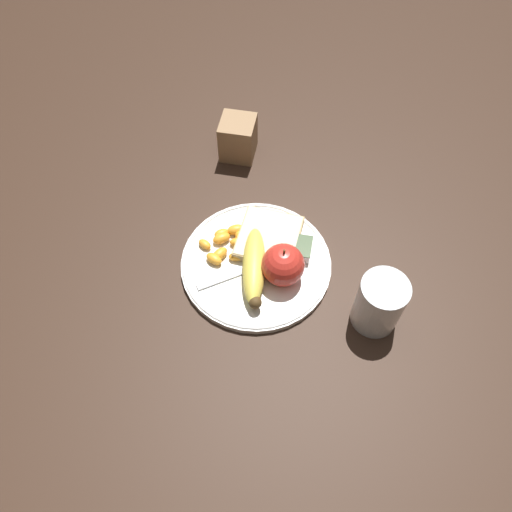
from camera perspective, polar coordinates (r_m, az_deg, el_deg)
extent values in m
plane|color=#332116|center=(0.90, 0.00, -1.10)|extent=(3.00, 3.00, 0.00)
cylinder|color=white|center=(0.89, 0.00, -0.90)|extent=(0.27, 0.27, 0.01)
torus|color=white|center=(0.89, 0.00, -0.70)|extent=(0.26, 0.26, 0.01)
cylinder|color=silver|center=(0.82, 13.90, -5.26)|extent=(0.08, 0.08, 0.10)
cylinder|color=orange|center=(0.83, 13.78, -5.53)|extent=(0.07, 0.07, 0.08)
sphere|color=red|center=(0.84, 3.11, -1.03)|extent=(0.07, 0.07, 0.07)
cylinder|color=brown|center=(0.81, 3.24, 0.49)|extent=(0.00, 0.00, 0.01)
ellipsoid|color=#E0CC4C|center=(0.86, 0.06, -1.12)|extent=(0.16, 0.06, 0.04)
sphere|color=#473319|center=(0.82, -0.08, -5.34)|extent=(0.02, 0.02, 0.02)
cube|color=tan|center=(0.90, 1.48, 2.07)|extent=(0.12, 0.12, 0.02)
cube|color=beige|center=(0.90, 1.48, 2.07)|extent=(0.12, 0.11, 0.02)
cube|color=silver|center=(0.87, -3.14, -2.34)|extent=(0.07, 0.10, 0.00)
cube|color=silver|center=(0.89, 1.85, -0.52)|extent=(0.05, 0.06, 0.00)
cube|color=white|center=(0.89, 5.11, 0.83)|extent=(0.04, 0.04, 0.02)
cube|color=#334728|center=(0.88, 5.16, 1.22)|extent=(0.05, 0.04, 0.00)
ellipsoid|color=#F9A32D|center=(0.88, -4.82, -0.32)|extent=(0.03, 0.04, 0.02)
ellipsoid|color=#F9A32D|center=(0.90, -5.88, 1.35)|extent=(0.03, 0.03, 0.01)
ellipsoid|color=#F9A32D|center=(0.91, -3.96, 2.60)|extent=(0.03, 0.03, 0.02)
ellipsoid|color=#F9A32D|center=(0.91, -3.96, 2.04)|extent=(0.03, 0.04, 0.02)
ellipsoid|color=#F9A32D|center=(0.89, -2.17, 0.18)|extent=(0.02, 0.03, 0.02)
ellipsoid|color=#F9A32D|center=(0.91, -1.87, 2.30)|extent=(0.03, 0.03, 0.02)
ellipsoid|color=#F9A32D|center=(0.90, -2.13, 1.59)|extent=(0.02, 0.03, 0.02)
ellipsoid|color=#F9A32D|center=(0.92, -2.25, 3.02)|extent=(0.03, 0.04, 0.02)
ellipsoid|color=#F9A32D|center=(0.89, -4.17, 0.16)|extent=(0.04, 0.03, 0.02)
cube|color=#93704C|center=(1.04, -2.07, 13.33)|extent=(0.07, 0.07, 0.08)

